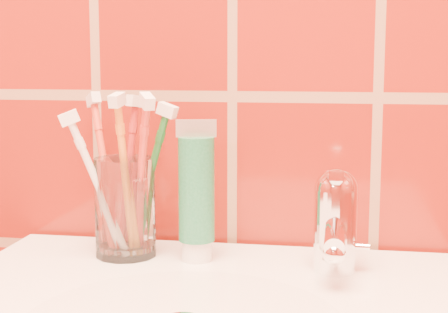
# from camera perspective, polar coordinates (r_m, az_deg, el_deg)

# --- Properties ---
(glass_tumbler) EXTENTS (0.09, 0.09, 0.12)m
(glass_tumbler) POSITION_cam_1_polar(r_m,az_deg,el_deg) (0.85, -8.19, -4.19)
(glass_tumbler) COLOR white
(glass_tumbler) RESTS_ON pedestal_sink
(toothpaste_tube) EXTENTS (0.05, 0.04, 0.17)m
(toothpaste_tube) POSITION_cam_1_polar(r_m,az_deg,el_deg) (0.81, -2.30, -3.25)
(toothpaste_tube) COLOR white
(toothpaste_tube) RESTS_ON pedestal_sink
(faucet) EXTENTS (0.05, 0.11, 0.12)m
(faucet) POSITION_cam_1_polar(r_m,az_deg,el_deg) (0.78, 9.24, -5.03)
(faucet) COLOR white
(faucet) RESTS_ON pedestal_sink
(toothbrush_0) EXTENTS (0.15, 0.16, 0.22)m
(toothbrush_0) POSITION_cam_1_polar(r_m,az_deg,el_deg) (0.87, -9.80, -1.44)
(toothbrush_0) COLOR #C43F2A
(toothbrush_0) RESTS_ON glass_tumbler
(toothbrush_1) EXTENTS (0.07, 0.09, 0.21)m
(toothbrush_1) POSITION_cam_1_polar(r_m,az_deg,el_deg) (0.86, -7.95, -1.56)
(toothbrush_1) COLOR #A22422
(toothbrush_1) RESTS_ON glass_tumbler
(toothbrush_2) EXTENTS (0.11, 0.10, 0.20)m
(toothbrush_2) POSITION_cam_1_polar(r_m,az_deg,el_deg) (0.83, -6.29, -2.07)
(toothbrush_2) COLOR #1D6D2B
(toothbrush_2) RESTS_ON glass_tumbler
(toothbrush_3) EXTENTS (0.04, 0.10, 0.21)m
(toothbrush_3) POSITION_cam_1_polar(r_m,az_deg,el_deg) (0.82, -8.17, -1.82)
(toothbrush_3) COLOR orange
(toothbrush_3) RESTS_ON glass_tumbler
(toothbrush_4) EXTENTS (0.12, 0.14, 0.22)m
(toothbrush_4) POSITION_cam_1_polar(r_m,az_deg,el_deg) (0.81, -6.97, -1.88)
(toothbrush_4) COLOR red
(toothbrush_4) RESTS_ON glass_tumbler
(toothbrush_5) EXTENTS (0.14, 0.12, 0.19)m
(toothbrush_5) POSITION_cam_1_polar(r_m,az_deg,el_deg) (0.83, -10.37, -2.51)
(toothbrush_5) COLOR white
(toothbrush_5) RESTS_ON glass_tumbler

